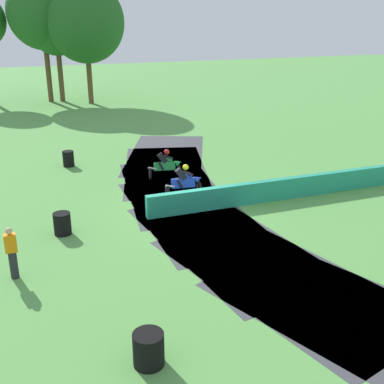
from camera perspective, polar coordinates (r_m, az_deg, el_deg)
The scene contains 12 objects.
ground_plane at distance 19.13m, azimuth -0.16°, elevation -2.38°, with size 120.00×120.00×0.00m, color #569947.
track_asphalt at distance 19.37m, azimuth 1.88°, elevation -2.07°, with size 7.48×25.89×0.01m.
safety_barrier at distance 21.33m, azimuth 13.57°, elevation 0.78°, with size 0.30×14.41×0.90m, color #239375.
motorcycle_lead_green at distance 22.98m, azimuth -3.09°, elevation 3.25°, with size 1.71×1.00×1.43m.
motorcycle_chase_blue at distance 20.60m, azimuth -0.87°, elevation 1.28°, with size 1.71×0.83×1.43m.
tire_stack_near at distance 25.55m, azimuth -14.40°, elevation 3.84°, with size 0.57×0.57×0.80m.
tire_stack_mid_a at distance 17.72m, azimuth -15.08°, elevation -3.63°, with size 0.61×0.61×0.80m.
tire_stack_mid_b at distance 11.31m, azimuth -5.15°, elevation -17.99°, with size 0.71×0.71×0.80m.
track_marshal at distance 15.16m, azimuth -20.51°, elevation -6.77°, with size 0.34×0.24×1.63m.
tree_far_left at distance 44.72m, azimuth -15.79°, elevation 18.45°, with size 4.85×4.85×9.01m.
tree_mid_rise at distance 43.07m, azimuth -12.47°, elevation 19.04°, with size 6.38×6.38×10.07m.
tree_behind_barrier at distance 44.84m, azimuth -17.27°, elevation 19.59°, with size 5.85×5.85×10.52m.
Camera 1 is at (-6.10, -16.55, 7.41)m, focal length 45.13 mm.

